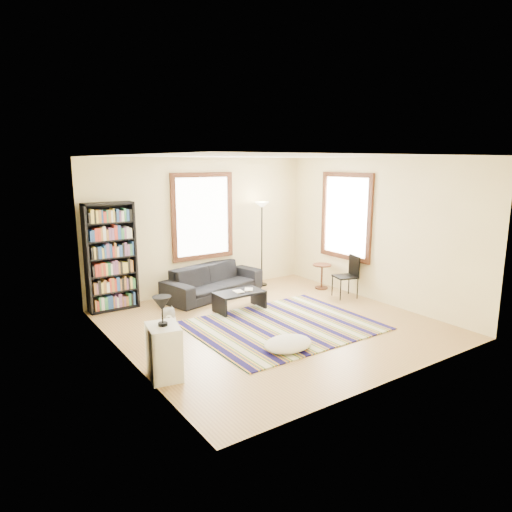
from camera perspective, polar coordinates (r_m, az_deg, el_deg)
floor at (r=7.88m, az=2.07°, el=-8.83°), size 5.00×5.00×0.10m
ceiling at (r=7.38m, az=2.24°, el=12.76°), size 5.00×5.00×0.10m
wall_back at (r=9.64m, az=-6.90°, el=3.80°), size 5.00×0.10×2.80m
wall_front at (r=5.69m, az=17.58°, el=-2.22°), size 5.00×0.10×2.80m
wall_left at (r=6.35m, az=-16.71°, el=-0.75°), size 0.10×5.00×2.80m
wall_right at (r=9.22m, az=15.04°, el=3.12°), size 0.10×5.00×2.80m
window_back at (r=9.54m, az=-6.70°, el=4.94°), size 1.20×0.06×1.60m
window_right at (r=9.67m, az=11.20°, el=4.89°), size 0.06×1.20×1.60m
rug at (r=7.78m, az=3.47°, el=-8.65°), size 2.93×2.35×0.02m
sofa at (r=9.42m, az=-5.37°, el=-3.10°), size 1.34×2.29×0.63m
bookshelf at (r=8.77m, az=-17.69°, el=-0.12°), size 0.90×0.30×2.00m
coffee_table at (r=8.50m, az=-2.08°, el=-5.64°), size 0.98×0.67×0.36m
book_a at (r=8.39m, az=-2.67°, el=-4.52°), size 0.18×0.22×0.02m
book_b at (r=8.56m, az=-1.41°, el=-4.20°), size 0.24×0.25×0.02m
floor_cushion at (r=6.83m, az=4.02°, el=-10.88°), size 0.91×0.79×0.19m
floor_lamp at (r=10.03m, az=0.73°, el=1.48°), size 0.34×0.34×1.86m
side_table at (r=10.01m, az=8.21°, el=-2.54°), size 0.49×0.49×0.54m
folding_chair at (r=9.41m, az=11.08°, el=-2.55°), size 0.52×0.50×0.86m
white_cabinet at (r=6.03m, az=-11.43°, el=-11.65°), size 0.47×0.56×0.70m
table_lamp at (r=5.84m, az=-11.64°, el=-6.77°), size 0.27×0.27×0.38m
dog at (r=7.32m, az=-10.98°, el=-7.97°), size 0.55×0.65×0.55m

